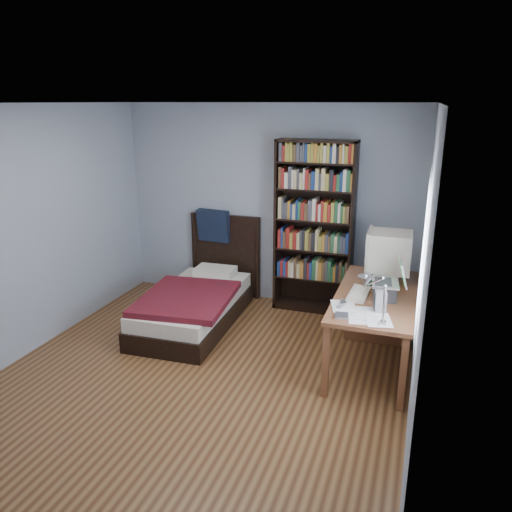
{
  "coord_description": "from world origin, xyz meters",
  "views": [
    {
      "loc": [
        1.86,
        -3.82,
        2.52
      ],
      "look_at": [
        0.26,
        0.87,
        0.97
      ],
      "focal_mm": 35.0,
      "sensor_mm": 36.0,
      "label": 1
    }
  ],
  "objects_px": {
    "keyboard": "(359,294)",
    "speaker": "(381,302)",
    "crt_monitor": "(388,252)",
    "laptop": "(387,288)",
    "desk_lamp": "(368,287)",
    "bookshelf": "(314,228)",
    "bed": "(197,300)",
    "soda_can": "(369,279)",
    "desk": "(379,306)"
  },
  "relations": [
    {
      "from": "laptop",
      "to": "soda_can",
      "type": "height_order",
      "value": "laptop"
    },
    {
      "from": "speaker",
      "to": "bed",
      "type": "height_order",
      "value": "bed"
    },
    {
      "from": "crt_monitor",
      "to": "speaker",
      "type": "distance_m",
      "value": 0.93
    },
    {
      "from": "desk_lamp",
      "to": "bookshelf",
      "type": "xyz_separation_m",
      "value": [
        -0.89,
        2.15,
        -0.13
      ]
    },
    {
      "from": "laptop",
      "to": "bookshelf",
      "type": "distance_m",
      "value": 1.57
    },
    {
      "from": "keyboard",
      "to": "bookshelf",
      "type": "xyz_separation_m",
      "value": [
        -0.72,
        1.21,
        0.31
      ]
    },
    {
      "from": "laptop",
      "to": "keyboard",
      "type": "relative_size",
      "value": 0.91
    },
    {
      "from": "keyboard",
      "to": "soda_can",
      "type": "bearing_deg",
      "value": 82.51
    },
    {
      "from": "speaker",
      "to": "bed",
      "type": "bearing_deg",
      "value": 149.18
    },
    {
      "from": "laptop",
      "to": "speaker",
      "type": "distance_m",
      "value": 0.34
    },
    {
      "from": "keyboard",
      "to": "bookshelf",
      "type": "distance_m",
      "value": 1.44
    },
    {
      "from": "keyboard",
      "to": "bed",
      "type": "relative_size",
      "value": 0.21
    },
    {
      "from": "desk",
      "to": "laptop",
      "type": "height_order",
      "value": "laptop"
    },
    {
      "from": "desk",
      "to": "desk_lamp",
      "type": "relative_size",
      "value": 2.92
    },
    {
      "from": "soda_can",
      "to": "bed",
      "type": "relative_size",
      "value": 0.06
    },
    {
      "from": "keyboard",
      "to": "bed",
      "type": "height_order",
      "value": "bed"
    },
    {
      "from": "crt_monitor",
      "to": "speaker",
      "type": "relative_size",
      "value": 2.65
    },
    {
      "from": "speaker",
      "to": "bookshelf",
      "type": "height_order",
      "value": "bookshelf"
    },
    {
      "from": "crt_monitor",
      "to": "bookshelf",
      "type": "height_order",
      "value": "bookshelf"
    },
    {
      "from": "speaker",
      "to": "desk",
      "type": "bearing_deg",
      "value": 83.49
    },
    {
      "from": "desk",
      "to": "bed",
      "type": "bearing_deg",
      "value": -176.65
    },
    {
      "from": "keyboard",
      "to": "speaker",
      "type": "height_order",
      "value": "speaker"
    },
    {
      "from": "soda_can",
      "to": "bookshelf",
      "type": "relative_size",
      "value": 0.06
    },
    {
      "from": "laptop",
      "to": "desk_lamp",
      "type": "bearing_deg",
      "value": -95.06
    },
    {
      "from": "desk_lamp",
      "to": "soda_can",
      "type": "relative_size",
      "value": 4.46
    },
    {
      "from": "soda_can",
      "to": "bed",
      "type": "distance_m",
      "value": 2.06
    },
    {
      "from": "bookshelf",
      "to": "bed",
      "type": "height_order",
      "value": "bookshelf"
    },
    {
      "from": "bed",
      "to": "bookshelf",
      "type": "bearing_deg",
      "value": 33.13
    },
    {
      "from": "speaker",
      "to": "bookshelf",
      "type": "distance_m",
      "value": 1.83
    },
    {
      "from": "crt_monitor",
      "to": "soda_can",
      "type": "distance_m",
      "value": 0.37
    },
    {
      "from": "laptop",
      "to": "bed",
      "type": "relative_size",
      "value": 0.2
    },
    {
      "from": "laptop",
      "to": "keyboard",
      "type": "bearing_deg",
      "value": -179.46
    },
    {
      "from": "crt_monitor",
      "to": "laptop",
      "type": "relative_size",
      "value": 1.31
    },
    {
      "from": "speaker",
      "to": "bed",
      "type": "xyz_separation_m",
      "value": [
        -2.16,
        0.76,
        -0.56
      ]
    },
    {
      "from": "desk_lamp",
      "to": "keyboard",
      "type": "bearing_deg",
      "value": 100.42
    },
    {
      "from": "crt_monitor",
      "to": "laptop",
      "type": "distance_m",
      "value": 0.6
    },
    {
      "from": "crt_monitor",
      "to": "desk_lamp",
      "type": "relative_size",
      "value": 0.92
    },
    {
      "from": "desk",
      "to": "desk_lamp",
      "type": "bearing_deg",
      "value": -89.35
    },
    {
      "from": "laptop",
      "to": "speaker",
      "type": "xyz_separation_m",
      "value": [
        -0.02,
        -0.34,
        -0.01
      ]
    },
    {
      "from": "speaker",
      "to": "bed",
      "type": "relative_size",
      "value": 0.1
    },
    {
      "from": "keyboard",
      "to": "crt_monitor",
      "type": "bearing_deg",
      "value": 73.21
    },
    {
      "from": "bookshelf",
      "to": "soda_can",
      "type": "bearing_deg",
      "value": -49.16
    },
    {
      "from": "desk_lamp",
      "to": "speaker",
      "type": "height_order",
      "value": "desk_lamp"
    },
    {
      "from": "soda_can",
      "to": "bed",
      "type": "xyz_separation_m",
      "value": [
        -1.99,
        0.11,
        -0.53
      ]
    },
    {
      "from": "keyboard",
      "to": "speaker",
      "type": "relative_size",
      "value": 2.22
    },
    {
      "from": "laptop",
      "to": "keyboard",
      "type": "xyz_separation_m",
      "value": [
        -0.26,
        -0.0,
        -0.09
      ]
    },
    {
      "from": "laptop",
      "to": "crt_monitor",
      "type": "bearing_deg",
      "value": 95.31
    },
    {
      "from": "desk",
      "to": "soda_can",
      "type": "xyz_separation_m",
      "value": [
        -0.1,
        -0.23,
        0.38
      ]
    },
    {
      "from": "desk",
      "to": "crt_monitor",
      "type": "bearing_deg",
      "value": 28.91
    },
    {
      "from": "soda_can",
      "to": "crt_monitor",
      "type": "bearing_deg",
      "value": 60.14
    }
  ]
}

